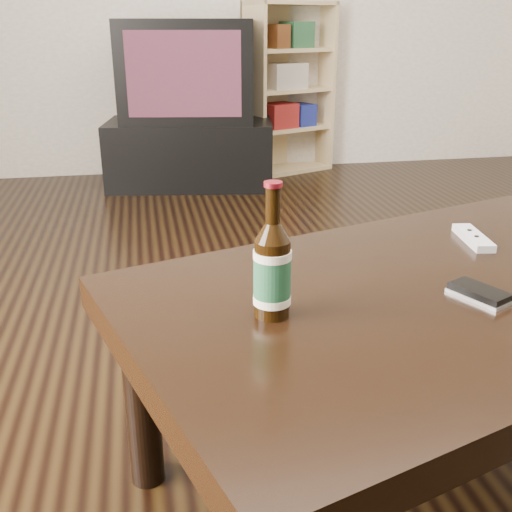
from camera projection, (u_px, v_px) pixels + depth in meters
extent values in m
cube|color=black|center=(422.00, 402.00, 1.73)|extent=(5.00, 6.00, 0.01)
cube|color=black|center=(190.00, 153.00, 3.93)|extent=(1.12, 0.69, 0.42)
cube|color=black|center=(187.00, 71.00, 3.74)|extent=(0.89, 0.63, 0.61)
cube|color=#992607|center=(184.00, 75.00, 3.50)|extent=(0.67, 0.11, 0.49)
cube|color=tan|center=(253.00, 92.00, 4.03)|extent=(0.13, 0.27, 1.15)
cube|color=tan|center=(322.00, 87.00, 4.33)|extent=(0.13, 0.27, 1.15)
cube|color=tan|center=(290.00, 3.00, 3.98)|extent=(0.68, 0.50, 0.03)
cube|color=tan|center=(287.00, 169.00, 4.39)|extent=(0.68, 0.50, 0.03)
cube|color=tan|center=(278.00, 88.00, 4.28)|extent=(0.58, 0.26, 1.15)
cube|color=tan|center=(288.00, 128.00, 4.28)|extent=(0.62, 0.45, 0.03)
cube|color=tan|center=(289.00, 90.00, 4.18)|extent=(0.62, 0.45, 0.03)
cube|color=tan|center=(290.00, 50.00, 4.09)|extent=(0.62, 0.45, 0.03)
cube|color=maroon|center=(280.00, 115.00, 4.19)|extent=(0.26, 0.24, 0.17)
cube|color=navy|center=(302.00, 115.00, 4.29)|extent=(0.20, 0.22, 0.15)
cube|color=#BEB4A6|center=(285.00, 76.00, 4.11)|extent=(0.31, 0.26, 0.17)
cube|color=#265733|center=(297.00, 35.00, 4.06)|extent=(0.23, 0.23, 0.17)
cube|color=#5C3115|center=(276.00, 36.00, 3.98)|extent=(0.17, 0.20, 0.15)
cube|color=black|center=(446.00, 296.00, 1.27)|extent=(1.53, 1.17, 0.07)
cylinder|color=black|center=(142.00, 400.00, 1.35)|extent=(0.10, 0.10, 0.44)
cylinder|color=black|center=(502.00, 294.00, 1.88)|extent=(0.10, 0.10, 0.44)
cylinder|color=black|center=(272.00, 279.00, 1.09)|extent=(0.07, 0.07, 0.15)
cylinder|color=#1E5432|center=(272.00, 277.00, 1.09)|extent=(0.07, 0.07, 0.09)
cylinder|color=#F5EDCD|center=(272.00, 254.00, 1.07)|extent=(0.07, 0.07, 0.02)
cylinder|color=#F5EDCD|center=(272.00, 299.00, 1.10)|extent=(0.07, 0.07, 0.02)
cone|color=black|center=(273.00, 232.00, 1.06)|extent=(0.07, 0.07, 0.03)
cylinder|color=black|center=(273.00, 205.00, 1.04)|extent=(0.03, 0.03, 0.07)
cylinder|color=maroon|center=(273.00, 184.00, 1.03)|extent=(0.03, 0.03, 0.01)
cube|color=silver|center=(479.00, 296.00, 1.18)|extent=(0.10, 0.13, 0.01)
cube|color=black|center=(479.00, 292.00, 1.18)|extent=(0.10, 0.13, 0.02)
cylinder|color=silver|center=(495.00, 295.00, 1.15)|extent=(0.03, 0.03, 0.00)
cube|color=silver|center=(473.00, 238.00, 1.49)|extent=(0.07, 0.17, 0.02)
cylinder|color=black|center=(469.00, 230.00, 1.51)|extent=(0.01, 0.01, 0.00)
cylinder|color=black|center=(477.00, 236.00, 1.46)|extent=(0.01, 0.01, 0.00)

